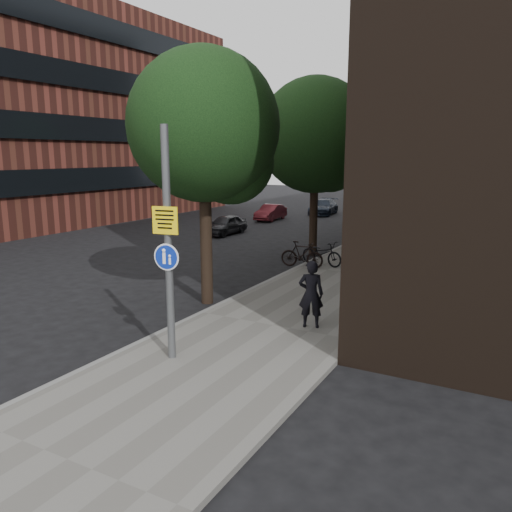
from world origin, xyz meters
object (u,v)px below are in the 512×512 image
Objects in this scene: parked_car_near at (225,225)px; pedestrian at (311,294)px; signpost at (168,245)px; parked_bike_facade_near at (381,262)px.

pedestrian is at bearing -48.89° from parked_car_near.
signpost reaches higher than parked_car_near.
parked_car_near is at bearing 108.50° from signpost.
pedestrian is 0.96× the size of parked_bike_facade_near.
signpost is 18.04m from parked_car_near.
parked_bike_facade_near is (1.97, 9.84, -2.03)m from signpost.
parked_car_near is at bearing -71.59° from pedestrian.
parked_bike_facade_near is 12.06m from parked_car_near.
parked_bike_facade_near is at bearing -112.08° from pedestrian.
pedestrian is 0.54× the size of parked_car_near.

